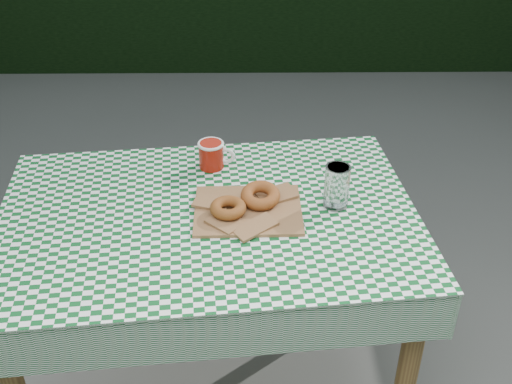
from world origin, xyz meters
TOP-DOWN VIEW (x-y plane):
  - table at (0.07, 0.03)m, footprint 1.25×0.90m
  - tablecloth at (0.07, 0.03)m, footprint 1.27×0.92m
  - paper_bag at (0.18, 0.04)m, footprint 0.31×0.25m
  - bagel_front at (0.13, 0.01)m, footprint 0.14×0.14m
  - bagel_back at (0.22, 0.07)m, footprint 0.13×0.13m
  - coffee_mug at (0.07, 0.29)m, footprint 0.17×0.17m
  - drinking_glass at (0.44, 0.07)m, footprint 0.08×0.08m

SIDE VIEW (x-z plane):
  - table at x=0.07m, z-range 0.00..0.75m
  - tablecloth at x=0.07m, z-range 0.75..0.76m
  - paper_bag at x=0.18m, z-range 0.76..0.77m
  - bagel_front at x=0.13m, z-range 0.77..0.80m
  - bagel_back at x=0.22m, z-range 0.77..0.81m
  - coffee_mug at x=0.07m, z-range 0.76..0.84m
  - drinking_glass at x=0.44m, z-range 0.76..0.89m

